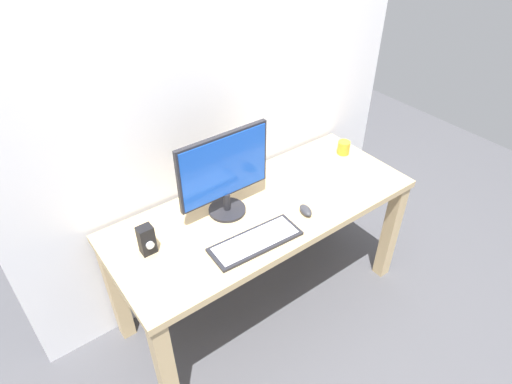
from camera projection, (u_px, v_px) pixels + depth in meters
name	position (u px, v px, depth m)	size (l,w,h in m)	color
ground_plane	(263.00, 299.00, 2.77)	(6.00, 6.00, 0.00)	#4C4C51
wall_back	(218.00, 49.00, 2.10)	(2.43, 0.04, 3.00)	silver
desk	(264.00, 224.00, 2.38)	(1.67, 0.68, 0.76)	tan
monitor	(224.00, 172.00, 2.13)	(0.50, 0.19, 0.45)	#232328
keyboard_primary	(256.00, 241.00, 2.08)	(0.46, 0.19, 0.02)	#232328
mouse	(306.00, 210.00, 2.25)	(0.05, 0.10, 0.04)	#333338
audio_controller	(147.00, 240.00, 2.00)	(0.07, 0.07, 0.15)	black
coffee_mug	(344.00, 148.00, 2.70)	(0.08, 0.08, 0.08)	orange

